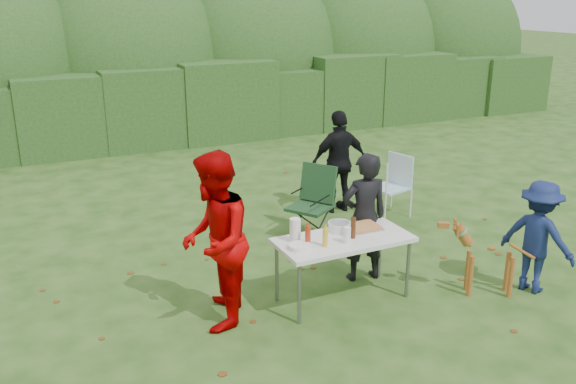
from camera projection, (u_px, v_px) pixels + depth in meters
name	position (u px, v px, depth m)	size (l,w,h in m)	color
ground	(326.00, 298.00, 6.89)	(80.00, 80.00, 0.00)	#1E4211
hedge_row	(152.00, 108.00, 13.48)	(22.00, 1.40, 1.70)	#23471C
shrub_backdrop	(133.00, 66.00, 14.61)	(20.00, 2.60, 3.20)	#3D6628
folding_table	(343.00, 242.00, 6.67)	(1.50, 0.70, 0.74)	silver
person_cook	(364.00, 217.00, 7.14)	(0.57, 0.37, 1.56)	black
person_red_jacket	(215.00, 241.00, 6.11)	(0.89, 0.70, 1.84)	#A80000
person_black_puffy	(339.00, 162.00, 9.40)	(0.94, 0.39, 1.60)	black
child	(538.00, 237.00, 6.90)	(0.85, 0.49, 1.32)	#111D4A
dog	(491.00, 259.00, 6.88)	(0.89, 0.36, 0.85)	brown
camping_chair	(310.00, 203.00, 8.45)	(0.64, 0.64, 1.02)	#1C401F
lawn_chair	(389.00, 185.00, 9.35)	(0.55, 0.55, 0.94)	#4BA7C8
food_tray	(360.00, 229.00, 6.88)	(0.45, 0.30, 0.02)	#B7B7BA
focaccia_bread	(361.00, 227.00, 6.87)	(0.40, 0.26, 0.04)	#C48345
mustard_bottle	(325.00, 237.00, 6.41)	(0.06, 0.06, 0.20)	gold
ketchup_bottle	(308.00, 236.00, 6.43)	(0.06, 0.06, 0.22)	#A12D10
beer_bottle	(353.00, 228.00, 6.62)	(0.06, 0.06, 0.24)	#47230F
paper_towel_roll	(295.00, 230.00, 6.53)	(0.12, 0.12, 0.26)	white
cup_stack	(347.00, 235.00, 6.50)	(0.08, 0.08, 0.18)	white
pasta_bowl	(339.00, 227.00, 6.84)	(0.26, 0.26, 0.10)	silver
plate_stack	(300.00, 247.00, 6.37)	(0.24, 0.24, 0.05)	white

